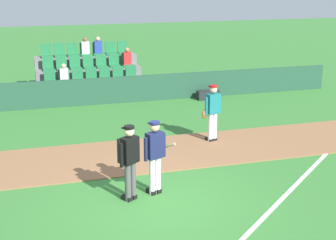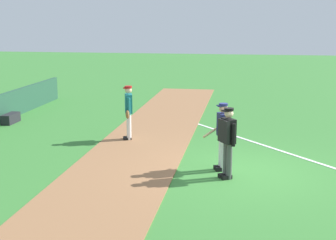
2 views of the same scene
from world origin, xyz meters
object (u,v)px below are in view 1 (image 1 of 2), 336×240
umpire_home_plate (129,158)px  equipment_bag (208,95)px  batter_navy_jersey (155,155)px  runner_teal_jersey (212,111)px

umpire_home_plate → equipment_bag: size_ratio=1.96×
umpire_home_plate → batter_navy_jersey: bearing=13.5°
batter_navy_jersey → runner_teal_jersey: same height
runner_teal_jersey → equipment_bag: (1.76, 4.99, -0.78)m
umpire_home_plate → equipment_bag: 9.69m
umpire_home_plate → runner_teal_jersey: bearing=45.2°
batter_navy_jersey → runner_teal_jersey: (2.61, 3.12, -0.01)m
batter_navy_jersey → umpire_home_plate: 0.65m
runner_teal_jersey → equipment_bag: runner_teal_jersey is taller
runner_teal_jersey → equipment_bag: 5.35m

